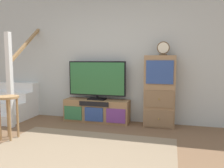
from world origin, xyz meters
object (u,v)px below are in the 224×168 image
at_px(media_console, 97,111).
at_px(television, 97,79).
at_px(desk_clock, 163,48).
at_px(side_cabinet, 160,91).
at_px(bar_stool_near, 8,107).

distance_m(media_console, television, 0.65).
xyz_separation_m(television, desk_clock, (1.32, -0.03, 0.61)).
xyz_separation_m(side_cabinet, bar_stool_near, (-2.31, -1.37, -0.16)).
distance_m(side_cabinet, desk_clock, 0.82).
relative_size(side_cabinet, bar_stool_near, 1.93).
bearing_deg(television, media_console, -90.00).
bearing_deg(side_cabinet, bar_stool_near, -149.34).
bearing_deg(bar_stool_near, media_console, 52.69).
height_order(media_console, bar_stool_near, bar_stool_near).
distance_m(media_console, side_cabinet, 1.35).
relative_size(media_console, bar_stool_near, 1.92).
relative_size(media_console, side_cabinet, 0.99).
xyz_separation_m(television, side_cabinet, (1.28, -0.01, -0.20)).
distance_m(media_console, bar_stool_near, 1.74).
distance_m(side_cabinet, bar_stool_near, 2.69).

